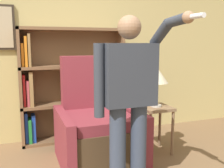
{
  "coord_description": "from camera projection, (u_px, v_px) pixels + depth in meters",
  "views": [
    {
      "loc": [
        -0.54,
        -1.82,
        1.41
      ],
      "look_at": [
        0.35,
        0.65,
        0.99
      ],
      "focal_mm": 42.0,
      "sensor_mm": 36.0,
      "label": 1
    }
  ],
  "objects": [
    {
      "name": "bookcase",
      "position": [
        66.0,
        86.0,
        3.74
      ],
      "size": [
        1.48,
        0.28,
        1.61
      ],
      "color": "brown",
      "rests_on": "ground_plane"
    },
    {
      "name": "table_lamp",
      "position": [
        157.0,
        76.0,
        3.26
      ],
      "size": [
        0.29,
        0.29,
        0.51
      ],
      "color": "#B7B2A8",
      "rests_on": "side_table"
    },
    {
      "name": "side_table",
      "position": [
        156.0,
        117.0,
        3.34
      ],
      "size": [
        0.37,
        0.37,
        0.61
      ],
      "color": "#846647",
      "rests_on": "ground_plane"
    },
    {
      "name": "person_standing",
      "position": [
        129.0,
        95.0,
        2.33
      ],
      "size": [
        0.61,
        0.78,
        1.64
      ],
      "color": "#384256",
      "rests_on": "ground_plane"
    },
    {
      "name": "armchair",
      "position": [
        98.0,
        129.0,
        3.14
      ],
      "size": [
        0.93,
        0.93,
        1.25
      ],
      "color": "#4C3823",
      "rests_on": "ground_plane"
    },
    {
      "name": "wall_back",
      "position": [
        56.0,
        43.0,
        3.76
      ],
      "size": [
        8.0,
        0.11,
        2.8
      ],
      "color": "tan",
      "rests_on": "ground_plane"
    }
  ]
}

